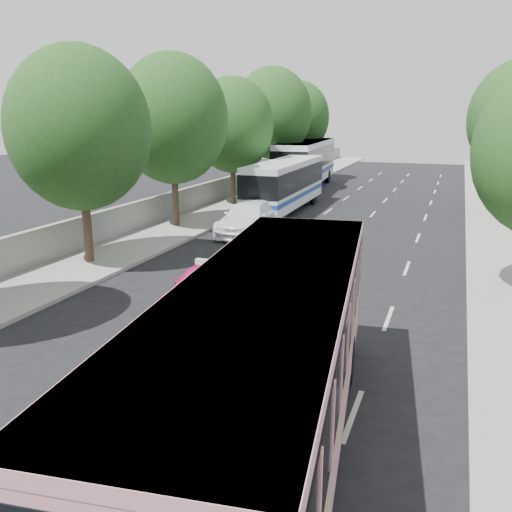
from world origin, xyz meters
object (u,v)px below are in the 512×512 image
at_px(tour_coach_rear, 306,160).
at_px(white_pickup, 248,218).
at_px(pink_taxi, 204,286).
at_px(pink_bus, 267,350).
at_px(tour_coach_front, 285,181).

bearing_deg(tour_coach_rear, white_pickup, -88.21).
xyz_separation_m(white_pickup, tour_coach_rear, (-1.91, 18.36, 1.55)).
height_order(pink_taxi, white_pickup, white_pickup).
height_order(white_pickup, tour_coach_rear, tour_coach_rear).
distance_m(pink_bus, pink_taxi, 8.52).
xyz_separation_m(pink_bus, pink_taxi, (-4.64, 7.00, -1.46)).
relative_size(pink_bus, tour_coach_front, 1.02).
distance_m(pink_taxi, tour_coach_front, 18.15).
bearing_deg(tour_coach_front, tour_coach_rear, 97.93).
bearing_deg(pink_bus, pink_taxi, 116.30).
height_order(pink_bus, tour_coach_rear, tour_coach_rear).
height_order(white_pickup, tour_coach_front, tour_coach_front).
xyz_separation_m(pink_bus, tour_coach_rear, (-9.26, 36.41, 0.20)).
distance_m(pink_bus, tour_coach_rear, 37.57).
bearing_deg(pink_bus, tour_coach_rear, 97.06).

